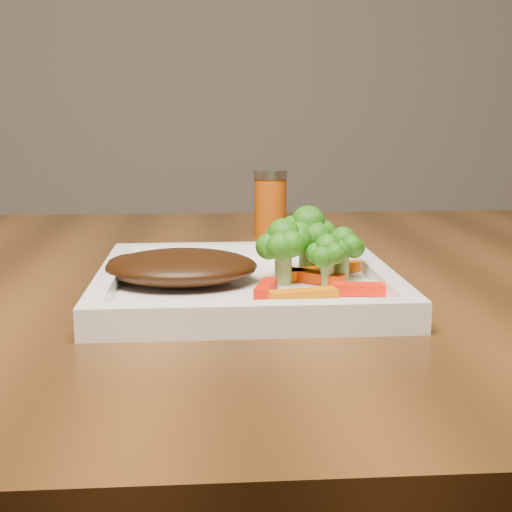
{
  "coord_description": "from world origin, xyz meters",
  "views": [
    {
      "loc": [
        -0.13,
        -0.89,
        0.92
      ],
      "look_at": [
        -0.08,
        -0.24,
        0.79
      ],
      "focal_mm": 50.0,
      "sensor_mm": 36.0,
      "label": 1
    }
  ],
  "objects": [
    {
      "name": "broccoli_2",
      "position": [
        -0.02,
        -0.26,
        0.79
      ],
      "size": [
        0.05,
        0.05,
        0.06
      ],
      "primitive_type": null,
      "rotation": [
        0.0,
        0.0,
        0.24
      ],
      "color": "#265C0F",
      "rests_on": "plate"
    },
    {
      "name": "broccoli_3",
      "position": [
        -0.06,
        -0.25,
        0.79
      ],
      "size": [
        0.06,
        0.06,
        0.06
      ],
      "primitive_type": null,
      "rotation": [
        0.0,
        0.0,
        0.02
      ],
      "color": "#115E0F",
      "rests_on": "plate"
    },
    {
      "name": "carrot_0",
      "position": [
        -0.05,
        -0.31,
        0.77
      ],
      "size": [
        0.06,
        0.03,
        0.01
      ],
      "primitive_type": "cube",
      "rotation": [
        0.0,
        0.0,
        0.2
      ],
      "color": "#DE6903",
      "rests_on": "plate"
    },
    {
      "name": "broccoli_0",
      "position": [
        -0.03,
        -0.21,
        0.8
      ],
      "size": [
        0.08,
        0.08,
        0.07
      ],
      "primitive_type": null,
      "rotation": [
        0.0,
        0.0,
        -0.31
      ],
      "color": "#356B11",
      "rests_on": "plate"
    },
    {
      "name": "broccoli_1",
      "position": [
        0.0,
        -0.23,
        0.79
      ],
      "size": [
        0.05,
        0.05,
        0.06
      ],
      "primitive_type": null,
      "rotation": [
        0.0,
        0.0,
        0.11
      ],
      "color": "#126F15",
      "rests_on": "plate"
    },
    {
      "name": "steak",
      "position": [
        -0.15,
        -0.23,
        0.78
      ],
      "size": [
        0.15,
        0.12,
        0.03
      ],
      "primitive_type": "ellipsoid",
      "rotation": [
        0.0,
        0.0,
        -0.04
      ],
      "color": "#331907",
      "rests_on": "plate"
    },
    {
      "name": "carrot_3",
      "position": [
        0.01,
        -0.2,
        0.77
      ],
      "size": [
        0.05,
        0.03,
        0.01
      ],
      "primitive_type": "cube",
      "rotation": [
        0.0,
        0.0,
        0.3
      ],
      "color": "#CE5003",
      "rests_on": "plate"
    },
    {
      "name": "carrot_1",
      "position": [
        0.01,
        -0.29,
        0.77
      ],
      "size": [
        0.06,
        0.02,
        0.01
      ],
      "primitive_type": "cube",
      "rotation": [
        0.0,
        0.0,
        -0.11
      ],
      "color": "#FF1904",
      "rests_on": "plate"
    },
    {
      "name": "plate",
      "position": [
        -0.09,
        -0.24,
        0.76
      ],
      "size": [
        0.27,
        0.27,
        0.01
      ],
      "primitive_type": "cube",
      "color": "white",
      "rests_on": "dining_table"
    },
    {
      "name": "spice_shaker",
      "position": [
        -0.04,
        0.07,
        0.8
      ],
      "size": [
        0.06,
        0.06,
        0.09
      ],
      "primitive_type": "cylinder",
      "rotation": [
        0.0,
        0.0,
        -0.34
      ],
      "color": "#B54A0A",
      "rests_on": "dining_table"
    },
    {
      "name": "wall_back",
      "position": [
        0.0,
        2.0,
        1.3
      ],
      "size": [
        4.0,
        0.01,
        2.6
      ],
      "primitive_type": "cube",
      "color": "beige",
      "rests_on": "floor"
    },
    {
      "name": "carrot_5",
      "position": [
        -0.03,
        -0.25,
        0.77
      ],
      "size": [
        0.06,
        0.05,
        0.01
      ],
      "primitive_type": "cube",
      "rotation": [
        0.0,
        0.0,
        -0.65
      ],
      "color": "#DE3703",
      "rests_on": "plate"
    },
    {
      "name": "carrot_6",
      "position": [
        -0.04,
        -0.23,
        0.77
      ],
      "size": [
        0.05,
        0.04,
        0.01
      ],
      "primitive_type": "cube",
      "rotation": [
        0.0,
        0.0,
        0.53
      ],
      "color": "#FC6B04",
      "rests_on": "plate"
    },
    {
      "name": "carrot_2",
      "position": [
        -0.08,
        -0.29,
        0.77
      ],
      "size": [
        0.03,
        0.05,
        0.01
      ],
      "primitive_type": "cube",
      "rotation": [
        0.0,
        0.0,
        1.3
      ],
      "color": "red",
      "rests_on": "plate"
    }
  ]
}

